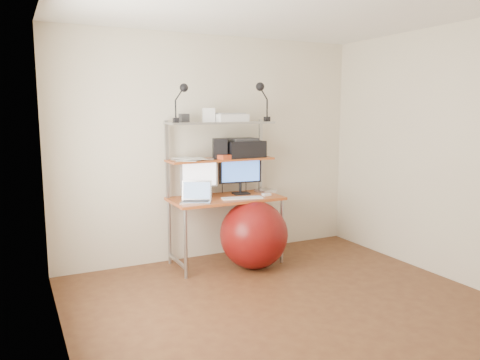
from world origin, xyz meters
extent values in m
plane|color=brown|center=(0.00, 0.00, 0.00)|extent=(3.60, 3.60, 0.00)
plane|color=white|center=(0.00, 0.00, 2.50)|extent=(3.60, 3.60, 0.00)
plane|color=beige|center=(0.00, 1.80, 1.25)|extent=(3.60, 0.00, 3.60)
plane|color=beige|center=(-1.80, 0.00, 1.25)|extent=(0.00, 3.60, 3.60)
plane|color=beige|center=(1.80, 0.00, 1.25)|extent=(0.00, 3.60, 3.60)
cube|color=#AC4721|center=(0.00, 1.44, 0.72)|extent=(1.20, 0.60, 0.03)
cylinder|color=#A5A6AA|center=(-0.56, 1.18, 0.35)|extent=(0.04, 0.04, 0.71)
cylinder|color=#A5A6AA|center=(-0.56, 1.70, 0.35)|extent=(0.04, 0.04, 0.71)
cylinder|color=#A5A6AA|center=(0.56, 1.18, 0.35)|extent=(0.04, 0.04, 0.71)
cylinder|color=#A5A6AA|center=(0.56, 1.70, 0.35)|extent=(0.04, 0.04, 0.71)
cube|color=#A5A6AA|center=(-0.57, 1.70, 1.15)|extent=(0.03, 0.04, 0.84)
cube|color=#A5A6AA|center=(0.57, 1.70, 1.15)|extent=(0.03, 0.04, 0.84)
cube|color=#AC4721|center=(0.00, 1.57, 1.14)|extent=(1.18, 0.34, 0.02)
cube|color=#A5A6AA|center=(0.00, 1.57, 1.54)|extent=(1.18, 0.34, 0.02)
cube|color=white|center=(0.85, 1.79, 0.30)|extent=(0.08, 0.01, 0.12)
cube|color=#AEAEB3|center=(-0.27, 1.52, 0.75)|extent=(0.20, 0.16, 0.01)
cylinder|color=#AEAEB3|center=(-0.27, 1.54, 0.81)|extent=(0.03, 0.03, 0.10)
cube|color=#AEAEB3|center=(-0.27, 1.54, 1.01)|extent=(0.41, 0.08, 0.30)
plane|color=white|center=(-0.27, 1.52, 1.01)|extent=(0.36, 0.05, 0.36)
cube|color=black|center=(0.24, 1.54, 0.75)|extent=(0.19, 0.16, 0.01)
cylinder|color=black|center=(0.24, 1.56, 0.81)|extent=(0.03, 0.03, 0.11)
cube|color=black|center=(0.24, 1.56, 1.01)|extent=(0.50, 0.09, 0.30)
plane|color=#3F72D8|center=(0.24, 1.54, 1.01)|extent=(0.44, 0.05, 0.45)
cube|color=#BAB9BE|center=(-0.39, 1.31, 0.75)|extent=(0.37, 0.33, 0.01)
cube|color=#303032|center=(-0.39, 1.31, 0.76)|extent=(0.29, 0.23, 0.00)
cube|color=#BAB9BE|center=(-0.34, 1.41, 0.85)|extent=(0.30, 0.19, 0.20)
plane|color=#7998CA|center=(-0.34, 1.41, 0.85)|extent=(0.28, 0.19, 0.27)
cube|color=white|center=(0.13, 1.29, 0.75)|extent=(0.45, 0.21, 0.01)
cube|color=white|center=(0.44, 1.32, 0.75)|extent=(0.10, 0.07, 0.03)
cube|color=#BAB9BE|center=(0.54, 1.52, 0.76)|extent=(0.22, 0.22, 0.03)
cube|color=black|center=(0.08, 1.31, 0.74)|extent=(0.09, 0.13, 0.01)
cube|color=black|center=(0.28, 1.60, 1.24)|extent=(0.47, 0.33, 0.18)
cube|color=#303032|center=(0.28, 1.60, 1.35)|extent=(0.32, 0.24, 0.03)
cube|color=black|center=(-0.02, 1.55, 1.26)|extent=(0.19, 0.19, 0.22)
cube|color=#C3421F|center=(0.02, 1.48, 1.18)|extent=(0.21, 0.17, 0.05)
cube|color=white|center=(0.10, 1.55, 1.59)|extent=(0.39, 0.28, 0.08)
cube|color=#AEAEB3|center=(0.10, 1.55, 1.64)|extent=(0.33, 0.22, 0.01)
cube|color=white|center=(-0.14, 1.57, 1.62)|extent=(0.15, 0.13, 0.15)
cube|color=#303032|center=(-0.39, 1.63, 1.60)|extent=(0.09, 0.09, 0.09)
cube|color=black|center=(-0.54, 1.47, 1.58)|extent=(0.05, 0.06, 0.05)
cylinder|color=black|center=(-0.54, 1.47, 1.69)|extent=(0.02, 0.02, 0.17)
sphere|color=black|center=(-0.45, 1.46, 1.90)|extent=(0.09, 0.09, 0.09)
cube|color=black|center=(0.54, 1.50, 1.58)|extent=(0.05, 0.06, 0.05)
cylinder|color=black|center=(0.54, 1.50, 1.70)|extent=(0.02, 0.02, 0.19)
sphere|color=black|center=(0.44, 1.49, 1.93)|extent=(0.10, 0.10, 0.10)
sphere|color=maroon|center=(0.20, 1.17, 0.36)|extent=(0.73, 0.73, 0.73)
cube|color=white|center=(-0.40, 1.59, 1.15)|extent=(0.26, 0.32, 0.00)
cube|color=white|center=(-0.39, 1.52, 1.16)|extent=(0.33, 0.35, 0.00)
cube|color=white|center=(-0.37, 1.61, 1.16)|extent=(0.27, 0.32, 0.00)
cube|color=white|center=(-0.31, 1.55, 1.17)|extent=(0.23, 0.29, 0.00)
cube|color=white|center=(-0.39, 1.57, 1.17)|extent=(0.30, 0.34, 0.00)
camera|label=1|loc=(-2.07, -3.10, 1.68)|focal=35.00mm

